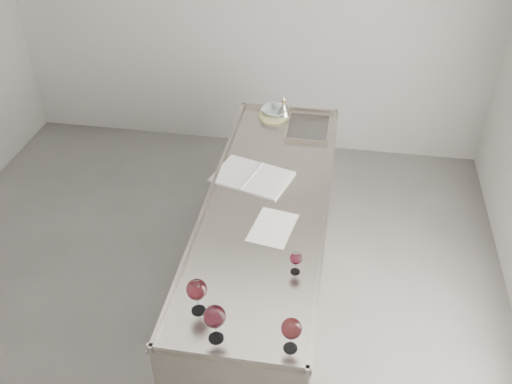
% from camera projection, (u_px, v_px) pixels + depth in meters
% --- Properties ---
extents(room_shell, '(4.54, 5.04, 2.84)m').
position_uv_depth(room_shell, '(169.00, 160.00, 3.10)').
color(room_shell, '#565351').
rests_on(room_shell, ground).
extents(counter, '(0.77, 2.42, 0.97)m').
position_uv_depth(counter, '(266.00, 257.00, 3.83)').
color(counter, gray).
rests_on(counter, ground).
extents(wine_glass_left, '(0.10, 0.10, 0.20)m').
position_uv_depth(wine_glass_left, '(197.00, 290.00, 2.76)').
color(wine_glass_left, white).
rests_on(wine_glass_left, counter).
extents(wine_glass_middle, '(0.11, 0.11, 0.21)m').
position_uv_depth(wine_glass_middle, '(215.00, 317.00, 2.62)').
color(wine_glass_middle, white).
rests_on(wine_glass_middle, counter).
extents(wine_glass_right, '(0.10, 0.10, 0.19)m').
position_uv_depth(wine_glass_right, '(291.00, 329.00, 2.58)').
color(wine_glass_right, white).
rests_on(wine_glass_right, counter).
extents(wine_glass_small, '(0.07, 0.07, 0.13)m').
position_uv_depth(wine_glass_small, '(296.00, 259.00, 3.00)').
color(wine_glass_small, white).
rests_on(wine_glass_small, counter).
extents(notebook, '(0.56, 0.46, 0.02)m').
position_uv_depth(notebook, '(252.00, 177.00, 3.75)').
color(notebook, white).
rests_on(notebook, counter).
extents(loose_paper_top, '(0.28, 0.36, 0.00)m').
position_uv_depth(loose_paper_top, '(273.00, 228.00, 3.35)').
color(loose_paper_top, white).
rests_on(loose_paper_top, counter).
extents(trivet, '(0.33, 0.33, 0.02)m').
position_uv_depth(trivet, '(275.00, 115.00, 4.40)').
color(trivet, '#CCC384').
rests_on(trivet, counter).
extents(ceramic_bowl, '(0.26, 0.26, 0.05)m').
position_uv_depth(ceramic_bowl, '(275.00, 111.00, 4.38)').
color(ceramic_bowl, gray).
rests_on(ceramic_bowl, trivet).
extents(wine_funnel, '(0.12, 0.12, 0.18)m').
position_uv_depth(wine_funnel, '(283.00, 111.00, 4.37)').
color(wine_funnel, '#B2A89F').
rests_on(wine_funnel, counter).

